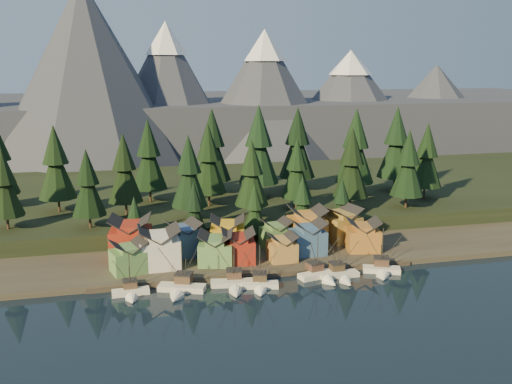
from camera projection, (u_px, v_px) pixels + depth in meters
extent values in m
plane|color=black|center=(275.00, 303.00, 123.15)|extent=(500.00, 500.00, 0.00)
cube|color=#342E26|center=(237.00, 244.00, 160.92)|extent=(400.00, 50.00, 1.50)
cube|color=black|center=(210.00, 197.00, 207.84)|extent=(420.00, 100.00, 6.00)
cube|color=#40372E|center=(257.00, 274.00, 138.69)|extent=(80.00, 4.00, 1.00)
cube|color=#474A5B|center=(171.00, 123.00, 347.44)|extent=(560.00, 160.00, 30.00)
cone|color=#474A5B|center=(86.00, 75.00, 273.67)|extent=(100.00, 100.00, 90.00)
cone|color=#474A5B|center=(167.00, 91.00, 301.83)|extent=(80.00, 80.00, 72.00)
cone|color=white|center=(166.00, 38.00, 295.78)|extent=(22.40, 22.40, 17.28)
cone|color=#474A5B|center=(264.00, 95.00, 302.26)|extent=(84.00, 84.00, 68.00)
cone|color=white|center=(265.00, 45.00, 296.54)|extent=(23.52, 23.52, 16.32)
cone|color=#474A5B|center=(349.00, 101.00, 331.05)|extent=(92.00, 92.00, 58.00)
cone|color=white|center=(351.00, 62.00, 326.17)|extent=(25.76, 25.76, 13.92)
cone|color=#474A5B|center=(434.00, 105.00, 353.16)|extent=(88.00, 88.00, 50.00)
cube|color=silver|center=(131.00, 293.00, 127.81)|extent=(8.37, 3.21, 1.53)
cone|color=silver|center=(132.00, 301.00, 123.56)|extent=(2.98, 2.94, 2.87)
cube|color=black|center=(131.00, 295.00, 127.94)|extent=(8.58, 3.26, 0.34)
cube|color=brown|center=(130.00, 284.00, 128.91)|extent=(3.18, 2.99, 1.72)
cube|color=#292627|center=(130.00, 280.00, 128.69)|extent=(3.38, 3.19, 0.19)
cylinder|color=black|center=(130.00, 271.00, 127.18)|extent=(0.17, 0.17, 8.62)
cylinder|color=black|center=(129.00, 276.00, 130.22)|extent=(0.13, 0.13, 4.21)
cube|color=beige|center=(182.00, 289.00, 129.94)|extent=(11.19, 7.03, 1.84)
cone|color=beige|center=(175.00, 299.00, 124.28)|extent=(4.52, 4.63, 3.45)
cube|color=black|center=(182.00, 292.00, 130.09)|extent=(11.45, 7.17, 0.40)
cube|color=#4E3929|center=(184.00, 278.00, 131.43)|extent=(4.67, 4.53, 2.07)
cube|color=#292627|center=(184.00, 274.00, 131.17)|extent=(4.96, 4.83, 0.23)
cylinder|color=black|center=(182.00, 263.00, 129.23)|extent=(0.21, 0.21, 10.35)
cylinder|color=black|center=(186.00, 268.00, 133.21)|extent=(0.16, 0.16, 5.06)
cube|color=beige|center=(235.00, 284.00, 132.85)|extent=(11.45, 4.73, 1.71)
cone|color=beige|center=(236.00, 294.00, 126.93)|extent=(3.70, 4.21, 3.20)
cube|color=black|center=(235.00, 286.00, 132.99)|extent=(11.72, 4.82, 0.37)
cube|color=#4E3829|center=(234.00, 274.00, 134.46)|extent=(3.83, 3.65, 1.92)
cube|color=#292627|center=(234.00, 270.00, 134.22)|extent=(4.07, 3.89, 0.21)
cylinder|color=black|center=(234.00, 260.00, 132.27)|extent=(0.19, 0.19, 9.61)
cylinder|color=black|center=(233.00, 265.00, 136.36)|extent=(0.15, 0.15, 4.70)
cube|color=silver|center=(260.00, 286.00, 131.82)|extent=(8.94, 4.64, 1.59)
cone|color=silver|center=(261.00, 294.00, 127.27)|extent=(3.51, 3.45, 2.98)
cube|color=black|center=(260.00, 288.00, 131.95)|extent=(9.15, 4.73, 0.35)
cube|color=#473826|center=(260.00, 277.00, 133.00)|extent=(3.72, 3.56, 1.79)
cube|color=#292627|center=(260.00, 273.00, 132.78)|extent=(3.95, 3.80, 0.20)
cylinder|color=black|center=(260.00, 264.00, 131.17)|extent=(0.18, 0.18, 8.95)
cylinder|color=black|center=(259.00, 269.00, 134.41)|extent=(0.14, 0.14, 4.38)
cube|color=silver|center=(318.00, 275.00, 138.11)|extent=(10.57, 5.52, 1.73)
cone|color=silver|center=(331.00, 283.00, 133.31)|extent=(3.96, 4.11, 3.23)
cube|color=black|center=(318.00, 278.00, 138.26)|extent=(10.82, 5.63, 0.38)
cube|color=#50352B|center=(314.00, 267.00, 139.35)|extent=(4.12, 3.96, 1.94)
cube|color=#292627|center=(315.00, 262.00, 139.11)|extent=(4.38, 4.22, 0.22)
cylinder|color=black|center=(318.00, 253.00, 137.40)|extent=(0.19, 0.19, 9.70)
cylinder|color=black|center=(310.00, 258.00, 140.83)|extent=(0.15, 0.15, 4.74)
cube|color=beige|center=(339.00, 275.00, 138.28)|extent=(9.66, 3.25, 1.61)
cone|color=beige|center=(348.00, 283.00, 133.32)|extent=(3.10, 3.35, 3.03)
cube|color=black|center=(339.00, 278.00, 138.41)|extent=(9.90, 3.31, 0.35)
cube|color=#433423|center=(336.00, 267.00, 139.59)|extent=(3.30, 3.10, 1.82)
cube|color=#292627|center=(337.00, 263.00, 139.36)|extent=(3.50, 3.31, 0.20)
cylinder|color=black|center=(339.00, 254.00, 137.66)|extent=(0.18, 0.18, 9.08)
cylinder|color=black|center=(334.00, 259.00, 141.15)|extent=(0.14, 0.14, 4.44)
cube|color=silver|center=(381.00, 271.00, 141.39)|extent=(9.65, 6.34, 1.77)
cone|color=silver|center=(383.00, 278.00, 136.58)|extent=(4.20, 4.08, 3.31)
cube|color=black|center=(381.00, 273.00, 141.53)|extent=(9.87, 6.47, 0.39)
cube|color=#4C3628|center=(381.00, 262.00, 142.61)|extent=(4.48, 4.36, 1.99)
cube|color=#292627|center=(381.00, 258.00, 142.37)|extent=(4.77, 4.64, 0.22)
cylinder|color=black|center=(382.00, 248.00, 140.64)|extent=(0.20, 0.20, 9.93)
cylinder|color=black|center=(381.00, 253.00, 144.09)|extent=(0.15, 0.15, 4.86)
cube|color=#558246|center=(129.00, 261.00, 136.68)|extent=(9.41, 8.71, 5.43)
cube|color=#558246|center=(128.00, 248.00, 135.96)|extent=(5.94, 7.66, 1.11)
cube|color=silver|center=(159.00, 253.00, 140.17)|extent=(10.01, 8.95, 7.09)
cube|color=silver|center=(159.00, 237.00, 139.23)|extent=(5.59, 8.67, 1.38)
cube|color=#568447|center=(216.00, 253.00, 142.52)|extent=(10.03, 9.62, 5.60)
cube|color=#568447|center=(216.00, 240.00, 141.78)|extent=(6.32, 8.57, 1.18)
cube|color=maroon|center=(238.00, 251.00, 143.72)|extent=(9.04, 8.20, 5.78)
cube|color=maroon|center=(238.00, 238.00, 142.96)|extent=(5.36, 7.60, 1.15)
cube|color=#AB7D3C|center=(282.00, 251.00, 145.16)|extent=(6.90, 6.90, 4.79)
cube|color=#AB7D3C|center=(282.00, 240.00, 144.53)|extent=(3.88, 6.68, 0.94)
cube|color=#35567F|center=(308.00, 242.00, 149.99)|extent=(8.66, 7.34, 6.30)
cube|color=#35567F|center=(308.00, 228.00, 149.16)|extent=(4.82, 7.13, 1.20)
cube|color=#9D6428|center=(363.00, 240.00, 152.85)|extent=(9.82, 8.98, 5.85)
cube|color=#9D6428|center=(363.00, 227.00, 152.07)|extent=(6.03, 8.08, 1.20)
cube|color=maroon|center=(131.00, 244.00, 146.10)|extent=(11.29, 10.32, 7.92)
cube|color=maroon|center=(130.00, 226.00, 145.07)|extent=(6.72, 9.53, 1.43)
cube|color=#334A7A|center=(184.00, 243.00, 148.87)|extent=(9.74, 9.38, 6.56)
cube|color=#334A7A|center=(183.00, 229.00, 148.02)|extent=(6.18, 8.30, 1.14)
cube|color=gold|center=(228.00, 239.00, 151.79)|extent=(10.39, 9.36, 6.72)
cube|color=gold|center=(227.00, 225.00, 150.91)|extent=(6.42, 8.35, 1.26)
cube|color=#517A42|center=(276.00, 238.00, 155.19)|extent=(8.30, 7.10, 5.41)
cube|color=#517A42|center=(276.00, 226.00, 154.47)|extent=(4.86, 6.61, 1.08)
cube|color=#A9702B|center=(307.00, 231.00, 157.69)|extent=(10.00, 8.99, 7.47)
cube|color=#A9702B|center=(307.00, 216.00, 156.72)|extent=(5.68, 8.61, 1.35)
cube|color=olive|center=(342.00, 229.00, 160.70)|extent=(10.49, 10.09, 7.14)
cube|color=olive|center=(342.00, 214.00, 159.78)|extent=(6.61, 8.99, 1.24)
cylinder|color=#332319|center=(8.00, 222.00, 156.60)|extent=(0.70, 0.70, 3.99)
cone|color=black|center=(5.00, 191.00, 154.68)|extent=(9.75, 9.75, 13.74)
cone|color=black|center=(2.00, 166.00, 153.11)|extent=(6.65, 6.65, 9.98)
cylinder|color=#332319|center=(59.00, 205.00, 174.42)|extent=(0.70, 0.70, 4.72)
cone|color=black|center=(56.00, 172.00, 172.15)|extent=(11.55, 11.55, 16.27)
cone|color=black|center=(54.00, 144.00, 170.30)|extent=(7.87, 7.87, 11.81)
cylinder|color=#332319|center=(90.00, 221.00, 157.82)|extent=(0.70, 0.70, 3.90)
cone|color=black|center=(88.00, 191.00, 155.95)|extent=(9.52, 9.52, 13.42)
cone|color=black|center=(86.00, 166.00, 154.42)|extent=(6.49, 6.49, 9.74)
cylinder|color=#332319|center=(126.00, 208.00, 171.42)|extent=(0.70, 0.70, 4.36)
cone|color=black|center=(125.00, 177.00, 169.33)|extent=(10.65, 10.65, 15.01)
cone|color=black|center=(123.00, 151.00, 167.62)|extent=(7.26, 7.26, 10.89)
cylinder|color=#332319|center=(150.00, 195.00, 187.41)|extent=(0.70, 0.70, 4.81)
cone|color=black|center=(149.00, 163.00, 185.11)|extent=(11.76, 11.76, 16.57)
cone|color=black|center=(148.00, 137.00, 183.22)|extent=(8.02, 8.02, 12.03)
cylinder|color=#332319|center=(190.00, 212.00, 166.03)|extent=(0.70, 0.70, 4.38)
cone|color=black|center=(189.00, 180.00, 163.93)|extent=(10.71, 10.71, 15.10)
cone|color=black|center=(188.00, 154.00, 162.20)|extent=(7.30, 7.30, 10.96)
cylinder|color=#332319|center=(209.00, 199.00, 182.04)|extent=(0.70, 0.70, 4.64)
cone|color=black|center=(209.00, 168.00, 179.82)|extent=(11.35, 11.35, 16.00)
cone|color=black|center=(208.00, 142.00, 177.99)|extent=(7.74, 7.74, 11.61)
cylinder|color=#332319|center=(252.00, 211.00, 168.25)|extent=(0.70, 0.70, 4.12)
cone|color=black|center=(252.00, 181.00, 166.28)|extent=(10.06, 10.06, 14.18)
cone|color=black|center=(252.00, 156.00, 164.66)|extent=(6.86, 6.86, 10.29)
cylinder|color=#332319|center=(259.00, 190.00, 192.67)|extent=(0.70, 0.70, 5.54)
cone|color=black|center=(259.00, 155.00, 190.02)|extent=(13.55, 13.55, 19.09)
cone|color=black|center=(259.00, 125.00, 187.84)|extent=(9.24, 9.24, 13.86)
cylinder|color=#332319|center=(296.00, 203.00, 178.55)|extent=(0.70, 0.70, 3.94)
cone|color=black|center=(297.00, 176.00, 176.66)|extent=(9.62, 9.62, 13.56)
cone|color=black|center=(297.00, 154.00, 175.12)|extent=(6.56, 6.56, 9.84)
cylinder|color=#332319|center=(297.00, 183.00, 203.93)|extent=(0.70, 0.70, 5.25)
cone|color=black|center=(297.00, 152.00, 201.42)|extent=(12.82, 12.82, 18.07)
cone|color=black|center=(298.00, 126.00, 199.36)|extent=(8.74, 8.74, 13.11)
cylinder|color=#332319|center=(350.00, 203.00, 177.38)|extent=(0.70, 0.70, 4.52)
cone|color=black|center=(351.00, 172.00, 175.21)|extent=(11.06, 11.06, 15.58)
cone|color=black|center=(352.00, 146.00, 173.44)|extent=(7.54, 7.54, 11.31)
cylinder|color=#332319|center=(354.00, 189.00, 194.29)|extent=(0.70, 0.70, 5.32)
cone|color=black|center=(355.00, 156.00, 191.74)|extent=(12.99, 12.99, 18.31)
cone|color=black|center=(356.00, 128.00, 189.65)|extent=(8.86, 8.86, 13.29)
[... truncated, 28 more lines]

